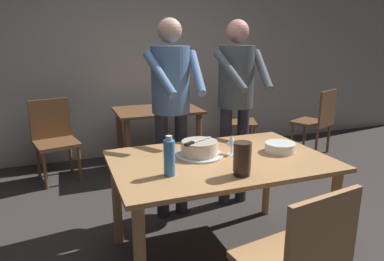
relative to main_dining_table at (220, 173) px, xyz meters
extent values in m
plane|color=#383330|center=(0.00, 0.00, -0.64)|extent=(14.00, 14.00, 0.00)
cube|color=#BCB7AD|center=(0.00, 2.61, 0.71)|extent=(10.00, 0.12, 2.70)
cube|color=tan|center=(0.00, 0.00, 0.09)|extent=(1.49, 0.97, 0.03)
cylinder|color=tan|center=(0.67, -0.41, -0.28)|extent=(0.07, 0.07, 0.72)
cylinder|color=tan|center=(-0.67, 0.41, -0.28)|extent=(0.07, 0.07, 0.72)
cylinder|color=tan|center=(0.67, 0.41, -0.28)|extent=(0.07, 0.07, 0.72)
cylinder|color=silver|center=(-0.11, 0.10, 0.11)|extent=(0.34, 0.34, 0.01)
cylinder|color=beige|center=(-0.11, 0.10, 0.16)|extent=(0.26, 0.26, 0.09)
cylinder|color=#A49984|center=(-0.11, 0.10, 0.21)|extent=(0.25, 0.25, 0.01)
cube|color=silver|center=(-0.10, 0.11, 0.22)|extent=(0.18, 0.12, 0.00)
cube|color=black|center=(-0.21, 0.05, 0.22)|extent=(0.08, 0.06, 0.02)
cylinder|color=white|center=(0.47, -0.02, 0.11)|extent=(0.22, 0.22, 0.01)
cylinder|color=white|center=(0.47, -0.02, 0.12)|extent=(0.22, 0.22, 0.01)
cylinder|color=white|center=(0.47, -0.02, 0.13)|extent=(0.22, 0.22, 0.01)
cylinder|color=white|center=(0.47, -0.02, 0.14)|extent=(0.22, 0.22, 0.01)
cylinder|color=white|center=(0.47, -0.02, 0.15)|extent=(0.22, 0.22, 0.01)
cylinder|color=white|center=(0.47, -0.02, 0.16)|extent=(0.22, 0.22, 0.01)
cylinder|color=white|center=(0.47, -0.02, 0.17)|extent=(0.22, 0.22, 0.01)
cylinder|color=silver|center=(0.11, 0.05, 0.11)|extent=(0.07, 0.07, 0.00)
cylinder|color=silver|center=(0.11, 0.05, 0.15)|extent=(0.01, 0.01, 0.07)
cone|color=silver|center=(0.11, 0.05, 0.22)|extent=(0.08, 0.08, 0.07)
cylinder|color=#387AC6|center=(-0.42, -0.17, 0.22)|extent=(0.07, 0.07, 0.22)
cylinder|color=silver|center=(-0.42, -0.17, 0.34)|extent=(0.04, 0.04, 0.03)
cylinder|color=black|center=(-0.01, -0.33, 0.12)|extent=(0.10, 0.10, 0.03)
cylinder|color=#3F2D23|center=(-0.01, -0.33, 0.23)|extent=(0.11, 0.11, 0.18)
cylinder|color=#2D2D38|center=(-0.04, 0.71, -0.17)|extent=(0.11, 0.11, 0.95)
cylinder|color=#2D2D38|center=(-0.22, 0.70, -0.17)|extent=(0.11, 0.11, 0.95)
cylinder|color=#4C6B93|center=(-0.13, 0.70, 0.58)|extent=(0.32, 0.32, 0.55)
sphere|color=tan|center=(-0.13, 0.70, 0.98)|extent=(0.20, 0.20, 0.20)
cylinder|color=#4C6B93|center=(0.03, 0.53, 0.65)|extent=(0.13, 0.42, 0.34)
cylinder|color=#4C6B93|center=(-0.28, 0.51, 0.65)|extent=(0.18, 0.42, 0.34)
cylinder|color=#2D2D38|center=(0.58, 0.74, -0.17)|extent=(0.11, 0.11, 0.95)
cylinder|color=#2D2D38|center=(0.40, 0.73, -0.17)|extent=(0.11, 0.11, 0.95)
cylinder|color=#3F474C|center=(0.49, 0.73, 0.58)|extent=(0.32, 0.32, 0.55)
sphere|color=tan|center=(0.49, 0.73, 0.98)|extent=(0.20, 0.20, 0.20)
cylinder|color=#3F474C|center=(0.65, 0.55, 0.65)|extent=(0.15, 0.42, 0.34)
cylinder|color=#3F474C|center=(0.34, 0.55, 0.65)|extent=(0.16, 0.42, 0.34)
cube|color=tan|center=(0.05, -0.99, 0.03)|extent=(0.44, 0.10, 0.45)
cube|color=brown|center=(0.07, 1.91, 0.08)|extent=(1.00, 0.70, 0.03)
cylinder|color=brown|center=(-0.36, 1.63, -0.29)|extent=(0.07, 0.07, 0.71)
cylinder|color=brown|center=(0.49, 1.63, -0.29)|extent=(0.07, 0.07, 0.71)
cylinder|color=brown|center=(-0.36, 2.18, -0.29)|extent=(0.07, 0.07, 0.71)
cylinder|color=brown|center=(0.49, 2.18, -0.29)|extent=(0.07, 0.07, 0.71)
cube|color=brown|center=(1.29, 2.10, -0.21)|extent=(0.58, 0.58, 0.04)
cylinder|color=brown|center=(1.53, 2.19, -0.44)|extent=(0.04, 0.04, 0.41)
cylinder|color=brown|center=(1.39, 1.86, -0.44)|extent=(0.04, 0.04, 0.41)
cylinder|color=brown|center=(1.19, 2.33, -0.44)|extent=(0.04, 0.04, 0.41)
cylinder|color=brown|center=(1.05, 2.00, -0.44)|extent=(0.04, 0.04, 0.41)
cube|color=brown|center=(1.10, 2.18, 0.03)|extent=(0.20, 0.42, 0.45)
cube|color=brown|center=(2.22, 1.73, -0.21)|extent=(0.58, 0.58, 0.04)
cylinder|color=brown|center=(1.98, 1.83, -0.44)|extent=(0.04, 0.04, 0.41)
cylinder|color=brown|center=(2.31, 1.97, -0.44)|extent=(0.04, 0.04, 0.41)
cylinder|color=brown|center=(2.13, 1.49, -0.44)|extent=(0.04, 0.04, 0.41)
cylinder|color=brown|center=(2.46, 1.64, -0.44)|extent=(0.04, 0.04, 0.41)
cube|color=brown|center=(2.30, 1.55, 0.03)|extent=(0.41, 0.21, 0.45)
cube|color=brown|center=(-1.09, 1.91, -0.21)|extent=(0.53, 0.53, 0.04)
cylinder|color=brown|center=(-0.87, 1.78, -0.44)|extent=(0.04, 0.04, 0.41)
cylinder|color=brown|center=(-1.23, 1.69, -0.44)|extent=(0.04, 0.04, 0.41)
cylinder|color=brown|center=(-0.96, 2.13, -0.44)|extent=(0.04, 0.04, 0.41)
cylinder|color=brown|center=(-1.31, 2.05, -0.44)|extent=(0.04, 0.04, 0.41)
cube|color=brown|center=(-1.14, 2.11, 0.03)|extent=(0.44, 0.13, 0.45)
camera|label=1|loc=(-0.99, -2.07, 0.91)|focal=32.58mm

